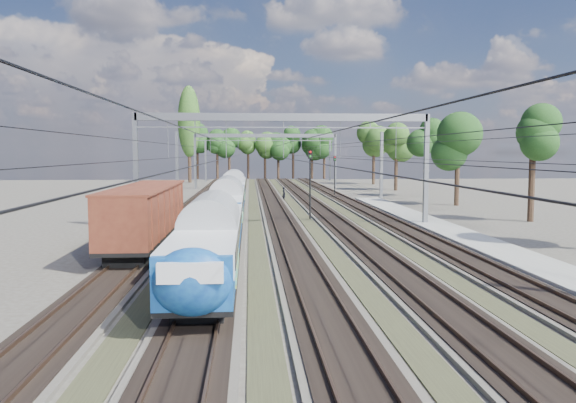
{
  "coord_description": "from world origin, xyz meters",
  "views": [
    {
      "loc": [
        -2.7,
        -14.28,
        5.93
      ],
      "look_at": [
        -0.24,
        21.5,
        2.8
      ],
      "focal_mm": 35.0,
      "sensor_mm": 36.0,
      "label": 1
    }
  ],
  "objects": [
    {
      "name": "track_bed",
      "position": [
        -0.0,
        45.0,
        0.1
      ],
      "size": [
        21.0,
        130.0,
        0.34
      ],
      "color": "#47423A",
      "rests_on": "ground"
    },
    {
      "name": "freight_boxcar",
      "position": [
        -9.0,
        20.16,
        2.29
      ],
      "size": [
        3.01,
        14.54,
        3.75
      ],
      "color": "black",
      "rests_on": "ground"
    },
    {
      "name": "emu_train",
      "position": [
        -4.5,
        30.27,
        2.28
      ],
      "size": [
        2.65,
        56.14,
        3.87
      ],
      "color": "black",
      "rests_on": "ground"
    },
    {
      "name": "poplar",
      "position": [
        -14.5,
        98.0,
        11.89
      ],
      "size": [
        4.4,
        4.4,
        19.04
      ],
      "color": "black",
      "rests_on": "ground"
    },
    {
      "name": "signal_far",
      "position": [
        8.95,
        61.76,
        3.44
      ],
      "size": [
        0.36,
        0.33,
        5.44
      ],
      "rotation": [
        0.0,
        0.0,
        0.17
      ],
      "color": "black",
      "rests_on": "ground"
    },
    {
      "name": "worker",
      "position": [
        1.54,
        54.6,
        0.86
      ],
      "size": [
        0.59,
        0.72,
        1.71
      ],
      "primitive_type": "imported",
      "rotation": [
        0.0,
        0.0,
        1.9
      ],
      "color": "black",
      "rests_on": "ground"
    },
    {
      "name": "tree_belt",
      "position": [
        6.78,
        91.4,
        8.19
      ],
      "size": [
        39.62,
        101.77,
        12.31
      ],
      "color": "black",
      "rests_on": "ground"
    },
    {
      "name": "signal_near",
      "position": [
        2.66,
        34.99,
        3.89
      ],
      "size": [
        0.39,
        0.36,
        6.14
      ],
      "rotation": [
        0.0,
        0.0,
        0.07
      ],
      "color": "black",
      "rests_on": "ground"
    },
    {
      "name": "platform",
      "position": [
        12.0,
        20.0,
        0.15
      ],
      "size": [
        3.0,
        70.0,
        0.3
      ],
      "primitive_type": "cube",
      "color": "gray",
      "rests_on": "ground"
    },
    {
      "name": "ground",
      "position": [
        0.0,
        0.0,
        0.0
      ],
      "size": [
        220.0,
        220.0,
        0.0
      ],
      "primitive_type": "plane",
      "color": "#47423A",
      "rests_on": "ground"
    },
    {
      "name": "catenary",
      "position": [
        0.33,
        52.69,
        6.4
      ],
      "size": [
        25.65,
        130.0,
        9.0
      ],
      "color": "slate",
      "rests_on": "ground"
    }
  ]
}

